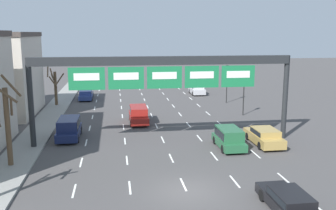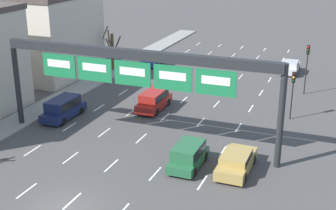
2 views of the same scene
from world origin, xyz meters
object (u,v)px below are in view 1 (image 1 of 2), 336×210
Objects in this scene: car_gold at (264,136)px; car_black at (289,201)px; sign_gantry at (164,71)px; tree_bare_second at (6,120)px; car_blue at (86,94)px; tree_bare_third at (55,85)px; suv_green at (229,137)px; traffic_light_mid_block at (244,89)px; suv_navy at (69,127)px; suv_red at (138,114)px; traffic_light_near_gantry at (227,76)px; car_silver at (197,89)px.

car_gold reaches higher than car_black.
sign_gantry reaches higher than tree_bare_second.
tree_bare_third is (-3.49, -4.31, 1.99)m from car_blue.
traffic_light_mid_block reaches higher than suv_green.
car_blue is at bearing 109.75° from sign_gantry.
tree_bare_third is (-16.30, 31.59, 2.05)m from car_black.
suv_navy is at bearing 128.86° from car_black.
traffic_light_near_gantry reaches higher than suv_red.
car_silver is 0.82× the size of tree_bare_third.
sign_gantry is 4.68× the size of suv_red.
suv_green reaches higher than car_silver.
car_silver is at bearing 53.21° from suv_navy.
suv_navy is 19.86m from traffic_light_mid_block.
suv_green is at bearing 7.41° from tree_bare_second.
sign_gantry is 12.52m from tree_bare_second.
car_black is 18.75m from tree_bare_second.
car_blue is 1.18× the size of car_silver.
traffic_light_mid_block is (-0.36, -7.65, -0.51)m from traffic_light_near_gantry.
tree_bare_second is (-21.76, -13.87, 0.35)m from traffic_light_mid_block.
sign_gantry is 14.38m from traffic_light_mid_block.
tree_bare_second is (-3.27, -6.90, 2.39)m from suv_navy.
suv_green is at bearing -23.62° from sign_gantry.
tree_bare_second is at bearing -89.66° from tree_bare_third.
car_silver is 0.64× the size of tree_bare_second.
tree_bare_second reaches higher than suv_red.
suv_navy is 27.47m from car_silver.
car_gold is 13.52m from suv_red.
tree_bare_third reaches higher than car_blue.
suv_navy is at bearing 160.13° from suv_green.
traffic_light_mid_block is (5.59, 22.97, 2.39)m from car_black.
suv_red is at bearing 107.06° from car_black.
car_gold is at bearing -97.41° from traffic_light_near_gantry.
suv_navy is 8.14m from suv_red.
sign_gantry is 5.14× the size of traffic_light_mid_block.
sign_gantry is 7.52m from suv_green.
tree_bare_third is at bearing 129.15° from suv_green.
car_black is 1.15× the size of suv_green.
tree_bare_third is at bearing 132.82° from suv_red.
traffic_light_mid_block reaches higher than car_black.
suv_green is at bearing -55.38° from suv_red.
traffic_light_mid_block is (18.48, 6.97, 2.04)m from suv_navy.
traffic_light_mid_block is (18.40, -12.93, 2.33)m from car_blue.
car_black is at bearing -72.94° from suv_red.
car_gold is at bearing -11.44° from sign_gantry.
tree_bare_third reaches higher than suv_navy.
tree_bare_second is at bearing -147.49° from traffic_light_mid_block.
car_blue is 1.03× the size of suv_navy.
sign_gantry is at bearing 156.38° from suv_green.
tree_bare_second reaches higher than suv_navy.
car_gold is (16.39, -4.24, -0.26)m from suv_navy.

